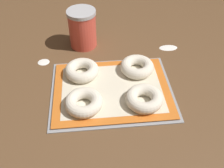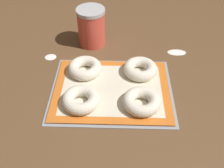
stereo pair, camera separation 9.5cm
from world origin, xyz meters
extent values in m
plane|color=brown|center=(0.00, 0.00, 0.00)|extent=(2.80, 2.80, 0.00)
cube|color=#93969B|center=(0.00, 0.00, 0.00)|extent=(0.49, 0.38, 0.01)
cube|color=orange|center=(0.00, 0.00, 0.01)|extent=(0.46, 0.36, 0.00)
cube|color=beige|center=(0.00, 0.00, 0.01)|extent=(0.40, 0.29, 0.00)
torus|color=silver|center=(-0.11, -0.08, 0.03)|extent=(0.14, 0.14, 0.05)
torus|color=silver|center=(0.11, -0.09, 0.03)|extent=(0.14, 0.14, 0.05)
torus|color=silver|center=(-0.12, 0.10, 0.03)|extent=(0.14, 0.14, 0.05)
torus|color=silver|center=(0.12, 0.10, 0.03)|extent=(0.14, 0.14, 0.05)
cylinder|color=#DB4C3D|center=(-0.11, 0.34, 0.08)|extent=(0.13, 0.13, 0.17)
cylinder|color=#B2B2B7|center=(-0.11, 0.34, 0.17)|extent=(0.13, 0.13, 0.02)
ellipsoid|color=white|center=(0.30, 0.27, 0.00)|extent=(0.09, 0.05, 0.00)
ellipsoid|color=white|center=(-0.29, 0.21, 0.00)|extent=(0.05, 0.05, 0.00)
camera|label=1|loc=(-0.07, -0.75, 0.75)|focal=42.00mm
camera|label=2|loc=(0.02, -0.75, 0.75)|focal=42.00mm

